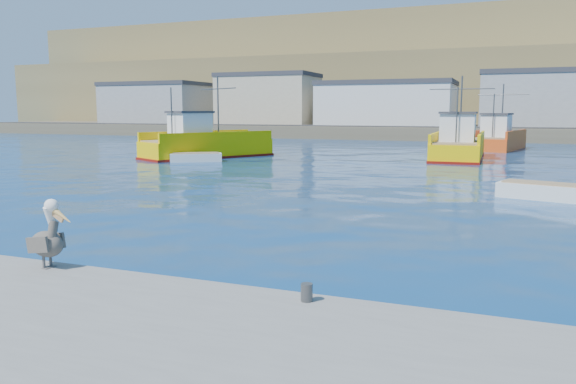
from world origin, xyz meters
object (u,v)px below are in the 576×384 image
(skiff_left, at_px, (196,158))
(pelican, at_px, (48,238))
(trawler_yellow_a, at_px, (205,145))
(trawler_yellow_b, at_px, (458,146))
(skiff_mid, at_px, (548,193))
(boat_orange, at_px, (498,138))

(skiff_left, bearing_deg, pelican, -65.09)
(trawler_yellow_a, distance_m, pelican, 33.00)
(skiff_left, height_order, pelican, pelican)
(trawler_yellow_b, height_order, skiff_left, trawler_yellow_b)
(skiff_mid, bearing_deg, trawler_yellow_a, 150.74)
(boat_orange, height_order, pelican, boat_orange)
(skiff_left, distance_m, skiff_mid, 24.62)
(trawler_yellow_b, bearing_deg, skiff_mid, -75.02)
(boat_orange, xyz_separation_m, skiff_left, (-20.03, -21.28, -0.80))
(trawler_yellow_b, relative_size, skiff_left, 2.69)
(trawler_yellow_a, distance_m, trawler_yellow_b, 19.50)
(trawler_yellow_b, distance_m, skiff_left, 19.72)
(trawler_yellow_a, bearing_deg, skiff_mid, -29.26)
(boat_orange, distance_m, skiff_mid, 31.32)
(trawler_yellow_a, height_order, boat_orange, trawler_yellow_a)
(trawler_yellow_b, xyz_separation_m, pelican, (-4.99, -35.97, 0.12))
(trawler_yellow_a, xyz_separation_m, boat_orange, (21.22, 17.93, 0.06))
(trawler_yellow_a, xyz_separation_m, pelican, (13.60, -30.07, 0.10))
(trawler_yellow_b, height_order, boat_orange, trawler_yellow_b)
(boat_orange, distance_m, skiff_left, 29.24)
(skiff_left, height_order, skiff_mid, skiff_mid)
(pelican, bearing_deg, skiff_mid, 58.91)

